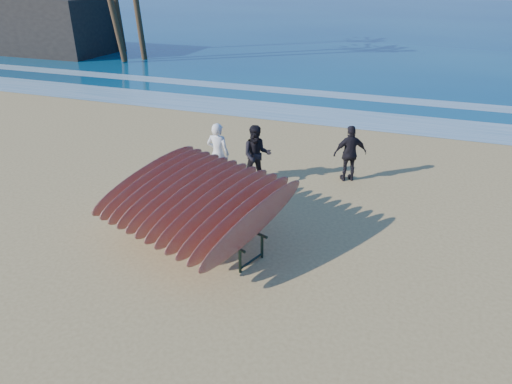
% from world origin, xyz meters
% --- Properties ---
extents(ground, '(120.00, 120.00, 0.00)m').
position_xyz_m(ground, '(0.00, 0.00, 0.00)').
color(ground, tan).
rests_on(ground, ground).
extents(ocean, '(160.00, 160.00, 0.00)m').
position_xyz_m(ocean, '(0.00, 55.00, 0.01)').
color(ocean, navy).
rests_on(ocean, ground).
extents(foam_near, '(160.00, 160.00, 0.00)m').
position_xyz_m(foam_near, '(0.00, 10.00, 0.01)').
color(foam_near, white).
rests_on(foam_near, ground).
extents(foam_far, '(160.00, 160.00, 0.00)m').
position_xyz_m(foam_far, '(0.00, 13.50, 0.01)').
color(foam_far, white).
rests_on(foam_far, ground).
extents(surfboard_rack, '(3.99, 3.89, 1.56)m').
position_xyz_m(surfboard_rack, '(-1.05, 0.08, 0.95)').
color(surfboard_rack, black).
rests_on(surfboard_rack, ground).
extents(person_white, '(0.61, 0.41, 1.66)m').
position_xyz_m(person_white, '(-1.80, 2.83, 0.83)').
color(person_white, white).
rests_on(person_white, ground).
extents(person_dark_a, '(0.94, 0.86, 1.58)m').
position_xyz_m(person_dark_a, '(-0.86, 3.19, 0.79)').
color(person_dark_a, black).
rests_on(person_dark_a, ground).
extents(person_dark_b, '(0.96, 0.74, 1.52)m').
position_xyz_m(person_dark_b, '(1.39, 4.22, 0.76)').
color(person_dark_b, black).
rests_on(person_dark_b, ground).
extents(building, '(7.99, 4.44, 3.55)m').
position_xyz_m(building, '(-21.60, 18.56, 1.78)').
color(building, '#2D2823').
rests_on(building, ground).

